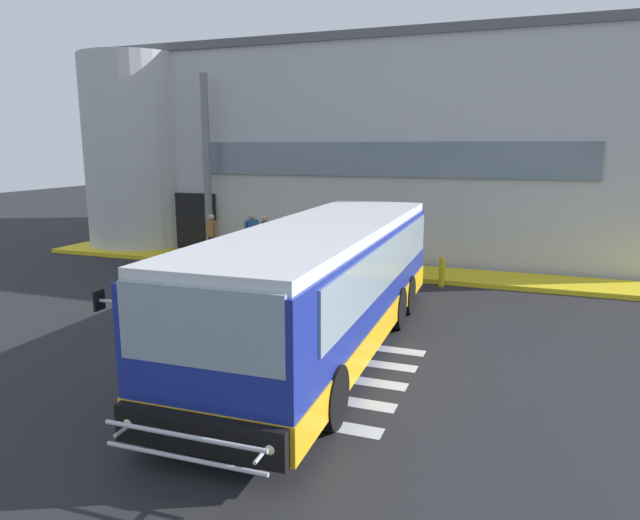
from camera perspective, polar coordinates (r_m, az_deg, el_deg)
ground_plane at (r=15.58m, az=-3.38°, el=-4.57°), size 80.00×90.00×0.02m
bay_paint_stripes at (r=11.17m, az=-2.60°, el=-11.04°), size 4.40×3.96×0.01m
terminal_building at (r=26.19m, az=5.51°, el=10.90°), size 21.93×13.80×8.16m
boarding_curb at (r=19.91m, az=2.16°, el=-0.78°), size 24.13×2.00×0.15m
entry_support_column at (r=22.40m, az=-11.26°, el=9.29°), size 0.28×0.28×6.76m
bus_main_foreground at (r=11.91m, az=0.47°, el=-2.87°), size 3.02×10.68×2.70m
passenger_near_column at (r=21.23m, az=-10.78°, el=2.55°), size 0.56×0.33×1.68m
passenger_by_doorway at (r=21.31m, az=-6.85°, el=2.70°), size 0.40×0.50×1.68m
passenger_at_curb_edge at (r=20.60m, az=-5.42°, el=2.53°), size 0.50×0.52×1.68m
safety_bollard_yellow at (r=17.88m, az=12.12°, el=-1.20°), size 0.18×0.18×0.90m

